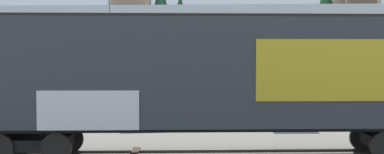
% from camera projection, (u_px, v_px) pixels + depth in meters
% --- Properties ---
extents(freight_car, '(17.40, 4.26, 4.53)m').
position_uv_depth(freight_car, '(220.00, 74.00, 12.94)').
color(freight_car, '#33383D').
rests_on(freight_car, ground_plane).
extents(flagpole, '(0.44, 1.46, 7.17)m').
position_uv_depth(flagpole, '(110.00, 35.00, 24.73)').
color(flagpole, silver).
rests_on(flagpole, ground_plane).
extents(hillside, '(125.29, 28.59, 17.06)m').
position_uv_depth(hillside, '(203.00, 46.00, 78.49)').
color(hillside, silver).
rests_on(hillside, ground_plane).
extents(parked_car_red, '(4.98, 2.54, 1.67)m').
position_uv_depth(parked_car_red, '(155.00, 107.00, 19.93)').
color(parked_car_red, '#B21E1E').
rests_on(parked_car_red, ground_plane).
extents(parked_car_tan, '(4.63, 2.06, 1.80)m').
position_uv_depth(parked_car_tan, '(288.00, 106.00, 19.89)').
color(parked_car_tan, '#9E8966').
rests_on(parked_car_tan, ground_plane).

